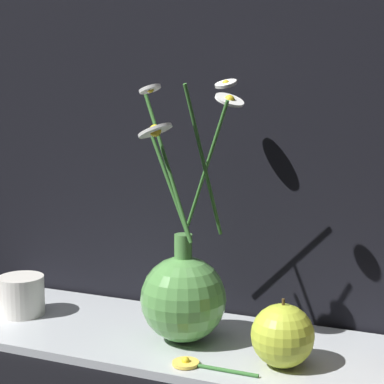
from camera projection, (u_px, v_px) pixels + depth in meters
name	position (u px, v px, depth m)	size (l,w,h in m)	color
ground_plane	(195.00, 347.00, 0.94)	(6.00, 6.00, 0.00)	black
shelf	(195.00, 343.00, 0.94)	(0.81, 0.25, 0.01)	#B2B7BC
vase_with_flowers	(183.00, 294.00, 0.92)	(0.15, 0.20, 0.37)	#59994C
yellow_mug	(20.00, 295.00, 1.04)	(0.08, 0.07, 0.06)	silver
orange_fruit	(283.00, 336.00, 0.84)	(0.08, 0.08, 0.09)	#B7C638
loose_daisy	(195.00, 365.00, 0.84)	(0.12, 0.04, 0.01)	#336B2D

